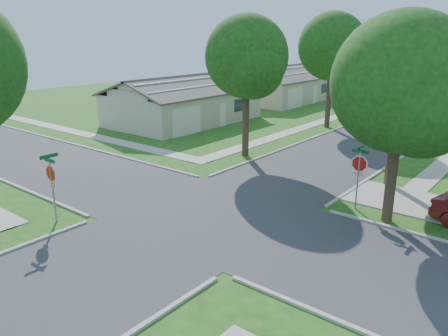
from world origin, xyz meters
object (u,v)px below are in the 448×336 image
Objects in this scene: tree_e_near at (401,77)px; house_nw_near at (184,105)px; tree_w_far at (386,56)px; car_curb_east at (397,128)px; house_nw_far at (282,88)px; stop_sign_ne at (359,166)px; tree_w_near at (247,61)px; tree_ne_corner at (403,90)px; tree_w_mid at (333,50)px; stop_sign_sw at (51,176)px; car_curb_west at (405,109)px.

tree_e_near is 0.61× the size of house_nw_near.
tree_w_far is 2.17× the size of car_curb_east.
tree_e_near is at bearing -47.94° from house_nw_far.
house_nw_far reaches higher than stop_sign_ne.
tree_w_near is 12.02m from tree_ne_corner.
tree_ne_corner is 18.37m from car_curb_east.
tree_ne_corner is (1.66, -0.49, 3.56)m from stop_sign_ne.
house_nw_near is (-11.35, -6.01, -4.97)m from tree_w_mid.
tree_ne_corner reaches higher than house_nw_near.
tree_ne_corner reaches higher than house_nw_far.
tree_w_near is 13.63m from house_nw_near.
stop_sign_sw is 0.22× the size of house_nw_near.
tree_w_near is at bearing 89.77° from stop_sign_sw.
tree_ne_corner is 28.11m from car_curb_west.
tree_w_far reaches higher than stop_sign_ne.
car_curb_east is 9.99m from car_curb_west.
stop_sign_ne is 23.12m from house_nw_near.
tree_w_far is (-0.01, 25.00, -0.61)m from tree_w_near.
tree_ne_corner reaches higher than car_curb_east.
tree_ne_corner is (11.01, -29.80, 0.09)m from tree_w_far.
tree_w_near is 26.05m from house_nw_far.
house_nw_far reaches higher than stop_sign_sw.
car_curb_east is (17.19, 6.12, -0.89)m from house_nw_near.
house_nw_far is at bearing 143.99° from car_curb_east.
stop_sign_sw is 0.34× the size of tree_ne_corner.
tree_w_near reaches higher than stop_sign_ne.
stop_sign_ne is 16.85m from car_curb_east.
stop_sign_sw is at bearing -72.90° from house_nw_far.
house_nw_near is at bearing 153.54° from stop_sign_ne.
car_curb_west is at bearing 100.21° from car_curb_east.
stop_sign_ne is at bearing -26.46° from house_nw_near.
tree_e_near is at bearing -16.11° from house_nw_near.
house_nw_near is 3.68× the size of car_curb_east.
stop_sign_sw is at bearing -124.59° from tree_e_near.
house_nw_far is 14.86m from car_curb_west.
tree_w_far is at bearing 110.28° from tree_ne_corner.
house_nw_far is at bearing -4.95° from car_curb_west.
tree_w_near is at bearing -119.44° from car_curb_east.
tree_w_far reaches higher than car_curb_west.
stop_sign_ne is 0.34× the size of tree_ne_corner.
tree_w_near reaches higher than stop_sign_sw.
tree_w_far is 22.49m from house_nw_near.
tree_w_far reaches higher than car_curb_east.
car_curb_east is at bearing 77.13° from stop_sign_sw.
house_nw_near is (-20.74, 5.99, -4.13)m from tree_e_near.
tree_w_near is at bearing -63.73° from house_nw_far.
house_nw_near is at bearing 46.52° from car_curb_west.
car_curb_east is 0.84× the size of car_curb_west.
tree_ne_corner is at bearing 105.45° from car_curb_west.
car_curb_west is (-7.56, 26.61, -4.96)m from tree_ne_corner.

